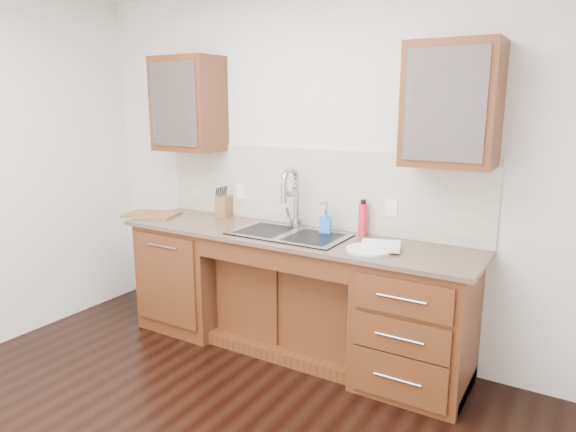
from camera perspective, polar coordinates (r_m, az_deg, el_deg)
The scene contains 23 objects.
wall_back at distance 3.94m, azimuth 3.01°, elevation 5.35°, with size 4.00×0.10×2.70m, color silver.
base_cabinet_left at distance 4.39m, azimuth -10.49°, elevation -6.31°, with size 0.70×0.62×0.88m, color #593014.
base_cabinet_center at distance 3.96m, azimuth 0.98°, elevation -9.58°, with size 1.20×0.44×0.70m, color #593014.
base_cabinet_right at distance 3.51m, azimuth 14.06°, elevation -11.41°, with size 0.70×0.62×0.88m, color #593014.
countertop at distance 3.70m, azimuth 0.20°, elevation -2.27°, with size 2.70×0.65×0.03m, color #84705B.
backsplash at distance 3.91m, azimuth 2.56°, elevation 3.15°, with size 2.70×0.02×0.59m, color beige.
sink at distance 3.71m, azimuth 0.08°, elevation -3.37°, with size 0.84×0.46×0.19m, color #9E9EA5.
faucet at distance 3.87m, azimuth 0.94°, elevation 1.64°, with size 0.04×0.04×0.40m, color #999993.
filter_tap at distance 3.78m, azimuth 4.29°, elevation 0.10°, with size 0.02×0.02×0.24m, color #999993.
upper_cabinet_left at distance 4.33m, azimuth -11.00°, elevation 12.09°, with size 0.55×0.34×0.75m, color #593014.
upper_cabinet_right at distance 3.33m, azimuth 17.75°, elevation 11.67°, with size 0.55×0.34×0.75m, color #593014.
outlet_left at distance 4.25m, azimuth -5.26°, elevation 2.72°, with size 0.08×0.01×0.12m, color white.
outlet_right at distance 3.65m, azimuth 11.46°, elevation 0.89°, with size 0.08×0.01×0.12m, color white.
soap_bottle at distance 3.72m, azimuth 4.18°, elevation -0.62°, with size 0.08×0.08×0.18m, color blue.
water_bottle at distance 3.69m, azimuth 8.31°, elevation -0.40°, with size 0.06×0.06×0.23m, color red.
plate at distance 3.33m, azimuth 8.96°, elevation -3.71°, with size 0.30×0.30×0.02m, color silver.
dish_towel at distance 3.34m, azimuth 10.26°, elevation -3.27°, with size 0.24×0.18×0.04m, color white.
knife_block at distance 4.30m, azimuth -7.05°, elevation 1.10°, with size 0.09×0.15×0.17m, color #9B5C2B.
cutting_board at distance 4.46m, azimuth -14.91°, elevation 0.17°, with size 0.42×0.30×0.02m, color #9D633F.
cup_left_a at distance 4.43m, azimuth -12.41°, elevation 11.37°, with size 0.12×0.12×0.10m, color white.
cup_left_b at distance 4.30m, azimuth -10.43°, elevation 11.47°, with size 0.11×0.11×0.10m, color white.
cup_right_a at distance 3.34m, azimuth 16.41°, elevation 10.85°, with size 0.12×0.12×0.09m, color silver.
cup_right_b at distance 3.30m, azimuth 19.89°, elevation 10.62°, with size 0.10×0.10×0.10m, color silver.
Camera 1 is at (1.83, -1.65, 1.84)m, focal length 32.00 mm.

